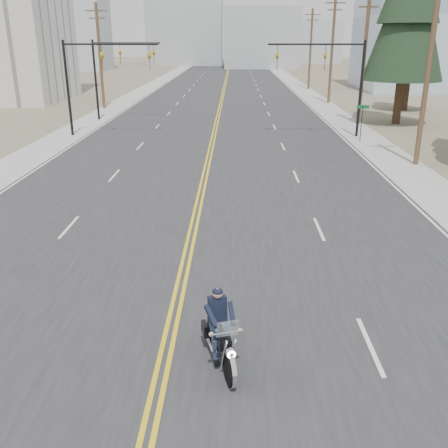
% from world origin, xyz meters
% --- Properties ---
extents(road, '(20.00, 200.00, 0.01)m').
position_xyz_m(road, '(0.00, 70.00, 0.01)').
color(road, '#303033').
rests_on(road, ground).
extents(sidewalk_left, '(3.00, 200.00, 0.01)m').
position_xyz_m(sidewalk_left, '(-11.50, 70.00, 0.01)').
color(sidewalk_left, '#A5A5A0').
rests_on(sidewalk_left, ground).
extents(sidewalk_right, '(3.00, 200.00, 0.01)m').
position_xyz_m(sidewalk_right, '(11.50, 70.00, 0.01)').
color(sidewalk_right, '#A5A5A0').
rests_on(sidewalk_right, ground).
extents(traffic_mast_left, '(7.10, 0.26, 7.00)m').
position_xyz_m(traffic_mast_left, '(-8.98, 32.00, 4.94)').
color(traffic_mast_left, black).
rests_on(traffic_mast_left, ground).
extents(traffic_mast_right, '(7.10, 0.26, 7.00)m').
position_xyz_m(traffic_mast_right, '(8.98, 32.00, 4.94)').
color(traffic_mast_right, black).
rests_on(traffic_mast_right, ground).
extents(traffic_mast_far, '(6.10, 0.26, 7.00)m').
position_xyz_m(traffic_mast_far, '(-9.31, 40.00, 4.87)').
color(traffic_mast_far, black).
rests_on(traffic_mast_far, ground).
extents(street_sign, '(0.90, 0.06, 2.62)m').
position_xyz_m(street_sign, '(10.80, 30.00, 1.80)').
color(street_sign, black).
rests_on(street_sign, ground).
extents(utility_pole_b, '(2.20, 0.30, 11.50)m').
position_xyz_m(utility_pole_b, '(12.50, 23.00, 5.98)').
color(utility_pole_b, brown).
rests_on(utility_pole_b, ground).
extents(utility_pole_c, '(2.20, 0.30, 11.00)m').
position_xyz_m(utility_pole_c, '(12.50, 38.00, 5.73)').
color(utility_pole_c, brown).
rests_on(utility_pole_c, ground).
extents(utility_pole_d, '(2.20, 0.30, 11.50)m').
position_xyz_m(utility_pole_d, '(12.50, 53.00, 5.98)').
color(utility_pole_d, brown).
rests_on(utility_pole_d, ground).
extents(utility_pole_e, '(2.20, 0.30, 11.00)m').
position_xyz_m(utility_pole_e, '(12.50, 70.00, 5.73)').
color(utility_pole_e, brown).
rests_on(utility_pole_e, ground).
extents(utility_pole_left, '(2.20, 0.30, 10.50)m').
position_xyz_m(utility_pole_left, '(-12.50, 48.00, 5.48)').
color(utility_pole_left, brown).
rests_on(utility_pole_left, ground).
extents(haze_bldg_a, '(14.00, 12.00, 22.00)m').
position_xyz_m(haze_bldg_a, '(-35.00, 115.00, 11.00)').
color(haze_bldg_a, '#B7BCC6').
rests_on(haze_bldg_a, ground).
extents(haze_bldg_b, '(18.00, 14.00, 14.00)m').
position_xyz_m(haze_bldg_b, '(8.00, 125.00, 7.00)').
color(haze_bldg_b, '#ADB2B7').
rests_on(haze_bldg_b, ground).
extents(haze_bldg_c, '(16.00, 12.00, 18.00)m').
position_xyz_m(haze_bldg_c, '(40.00, 110.00, 9.00)').
color(haze_bldg_c, '#B7BCC6').
rests_on(haze_bldg_c, ground).
extents(haze_bldg_d, '(20.00, 15.00, 26.00)m').
position_xyz_m(haze_bldg_d, '(-12.00, 140.00, 13.00)').
color(haze_bldg_d, '#ADB2B7').
rests_on(haze_bldg_d, ground).
extents(haze_bldg_e, '(14.00, 14.00, 12.00)m').
position_xyz_m(haze_bldg_e, '(25.00, 150.00, 6.00)').
color(haze_bldg_e, '#B7BCC6').
rests_on(haze_bldg_e, ground).
extents(haze_bldg_f, '(12.00, 12.00, 16.00)m').
position_xyz_m(haze_bldg_f, '(-50.00, 130.00, 8.00)').
color(haze_bldg_f, '#ADB2B7').
rests_on(haze_bldg_f, ground).
extents(motorcyclist, '(1.56, 2.47, 1.79)m').
position_xyz_m(motorcyclist, '(1.34, 3.28, 0.89)').
color(motorcyclist, black).
rests_on(motorcyclist, ground).
extents(conifer_far, '(5.50, 5.50, 14.73)m').
position_xyz_m(conifer_far, '(19.37, 47.14, 8.45)').
color(conifer_far, '#382619').
rests_on(conifer_far, ground).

